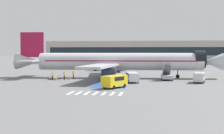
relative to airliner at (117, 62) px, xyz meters
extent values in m
plane|color=slate|center=(1.23, -0.15, -3.58)|extent=(600.00, 600.00, 0.00)
cube|color=gold|center=(0.62, 0.03, -3.58)|extent=(79.89, 4.25, 0.01)
cube|color=#2856A8|center=(0.62, -13.89, -3.58)|extent=(5.86, 12.19, 0.01)
cube|color=silver|center=(-3.58, -25.76, -3.58)|extent=(0.44, 3.60, 0.01)
cube|color=silver|center=(-2.38, -25.76, -3.58)|extent=(0.44, 3.60, 0.01)
cube|color=silver|center=(-1.18, -25.76, -3.58)|extent=(0.44, 3.60, 0.01)
cube|color=silver|center=(0.02, -25.76, -3.58)|extent=(0.44, 3.60, 0.01)
cube|color=silver|center=(1.22, -25.76, -3.58)|extent=(0.44, 3.60, 0.01)
cube|color=silver|center=(2.42, -25.76, -3.58)|extent=(0.44, 3.60, 0.01)
cube|color=silver|center=(3.62, -25.76, -3.58)|extent=(0.44, 3.60, 0.01)
cylinder|color=silver|center=(0.62, 0.03, 0.04)|extent=(36.13, 5.64, 3.82)
cone|color=silver|center=(20.69, 1.05, 0.04)|extent=(4.39, 3.95, 3.74)
cone|color=silver|center=(-20.21, -1.03, 0.04)|extent=(5.91, 3.95, 3.67)
cylinder|color=black|center=(17.82, 0.90, 0.52)|extent=(2.49, 3.97, 3.86)
cube|color=maroon|center=(0.62, 0.03, 0.23)|extent=(33.26, 5.57, 0.24)
cube|color=silver|center=(-3.18, 8.46, -0.53)|extent=(7.61, 17.02, 0.44)
cylinder|color=#38383D|center=(-1.56, 7.11, -1.89)|extent=(2.98, 2.35, 2.21)
cube|color=silver|center=(-2.31, -8.74, -0.53)|extent=(6.03, 16.79, 0.44)
cylinder|color=#38383D|center=(-0.83, -7.23, -1.89)|extent=(2.98, 2.35, 2.21)
cube|color=maroon|center=(-19.36, -0.98, 3.81)|extent=(5.36, 0.63, 5.62)
cube|color=silver|center=(-18.97, 2.67, 0.23)|extent=(3.74, 6.28, 0.24)
cube|color=silver|center=(-18.60, -4.58, 0.23)|extent=(3.74, 6.28, 0.24)
cylinder|color=#38383D|center=(13.20, 0.67, -1.75)|extent=(0.20, 0.20, 2.82)
cylinder|color=black|center=(13.20, 0.67, -3.16)|extent=(0.85, 0.32, 0.84)
cylinder|color=#38383D|center=(-1.23, 2.95, -1.78)|extent=(0.24, 0.24, 2.50)
cylinder|color=black|center=(-1.23, 2.95, -3.03)|extent=(1.13, 0.65, 1.10)
cylinder|color=#38383D|center=(-0.93, -3.06, -1.78)|extent=(0.24, 0.24, 2.50)
cylinder|color=black|center=(-0.93, -3.06, -3.03)|extent=(1.13, 0.65, 1.10)
cube|color=#ADB2BA|center=(10.73, -3.97, -2.88)|extent=(2.44, 4.91, 0.70)
cylinder|color=black|center=(9.71, -2.34, -3.23)|extent=(0.26, 0.71, 0.70)
cylinder|color=black|center=(11.58, -2.25, -3.23)|extent=(0.26, 0.71, 0.70)
cylinder|color=black|center=(9.88, -5.70, -3.23)|extent=(0.26, 0.71, 0.70)
cylinder|color=black|center=(11.75, -5.60, -3.23)|extent=(0.26, 0.71, 0.70)
cube|color=#4C4C51|center=(10.73, -3.97, -1.63)|extent=(1.64, 4.21, 1.94)
cube|color=#4C4C51|center=(10.61, -1.69, -0.74)|extent=(1.70, 1.18, 0.12)
cube|color=silver|center=(9.96, -4.01, -1.16)|extent=(0.29, 4.46, 2.66)
cube|color=silver|center=(11.50, -3.93, -1.16)|extent=(0.29, 4.46, 2.66)
cube|color=#38383D|center=(-5.19, 24.18, -2.80)|extent=(10.04, 3.87, 0.60)
cube|color=silver|center=(-9.93, 23.49, -2.30)|extent=(2.49, 2.66, 1.60)
cube|color=black|center=(-11.00, 23.34, -1.98)|extent=(0.33, 1.99, 0.70)
cylinder|color=#B7BCC4|center=(-4.76, 24.24, -1.20)|extent=(7.04, 3.53, 2.60)
cylinder|color=gold|center=(-4.76, 24.24, -1.20)|extent=(0.72, 2.67, 2.65)
cylinder|color=black|center=(-9.33, 22.38, -3.10)|extent=(0.99, 0.41, 0.96)
cylinder|color=black|center=(-9.67, 24.73, -3.10)|extent=(0.99, 0.41, 0.96)
cylinder|color=black|center=(-4.48, 23.08, -3.10)|extent=(0.99, 0.41, 0.96)
cylinder|color=black|center=(-4.82, 25.43, -3.10)|extent=(0.99, 0.41, 0.96)
cylinder|color=black|center=(-1.79, 23.47, -3.10)|extent=(0.99, 0.41, 0.96)
cylinder|color=black|center=(-2.13, 25.82, -3.10)|extent=(0.99, 0.41, 0.96)
cube|color=silver|center=(4.01, -9.57, -2.49)|extent=(2.96, 5.59, 1.53)
cube|color=black|center=(4.01, -9.57, -2.16)|extent=(2.48, 3.26, 0.55)
cylinder|color=black|center=(2.82, -8.14, -3.26)|extent=(0.33, 0.67, 0.64)
cylinder|color=black|center=(4.51, -7.78, -3.26)|extent=(0.33, 0.67, 0.64)
cylinder|color=black|center=(3.52, -11.36, -3.26)|extent=(0.33, 0.67, 0.64)
cylinder|color=black|center=(5.20, -11.00, -3.26)|extent=(0.33, 0.67, 0.64)
cube|color=silver|center=(16.54, -8.63, -2.48)|extent=(2.75, 4.60, 1.55)
cube|color=black|center=(16.54, -8.63, -2.14)|extent=(2.33, 2.72, 0.56)
cylinder|color=black|center=(17.04, -10.12, -3.26)|extent=(0.34, 0.67, 0.64)
cylinder|color=black|center=(15.42, -9.73, -3.26)|extent=(0.34, 0.67, 0.64)
cylinder|color=black|center=(17.65, -7.52, -3.26)|extent=(0.34, 0.67, 0.64)
cylinder|color=black|center=(16.03, -7.14, -3.26)|extent=(0.34, 0.67, 0.64)
cube|color=yellow|center=(1.88, -19.22, -2.40)|extent=(3.95, 5.18, 1.72)
cube|color=black|center=(1.88, -19.22, -2.02)|extent=(2.95, 3.26, 0.62)
cylinder|color=black|center=(1.95, -20.95, -3.26)|extent=(0.48, 0.66, 0.64)
cylinder|color=black|center=(0.41, -20.14, -3.26)|extent=(0.48, 0.66, 0.64)
cylinder|color=black|center=(3.36, -18.29, -3.26)|extent=(0.48, 0.66, 0.64)
cylinder|color=black|center=(1.82, -17.48, -3.26)|extent=(0.48, 0.66, 0.64)
cube|color=gray|center=(-12.77, -5.18, -3.32)|extent=(2.97, 2.78, 0.12)
cylinder|color=black|center=(-12.34, -4.04, -3.38)|extent=(0.38, 0.32, 0.40)
cylinder|color=black|center=(-11.56, -5.04, -3.38)|extent=(0.38, 0.32, 0.40)
cylinder|color=black|center=(-13.99, -5.31, -3.38)|extent=(0.38, 0.32, 0.40)
cylinder|color=black|center=(-13.20, -6.32, -3.38)|extent=(0.38, 0.32, 0.40)
cylinder|color=gray|center=(-12.25, -3.90, -2.98)|extent=(0.05, 0.05, 0.55)
cylinder|color=gray|center=(-11.41, -4.99, -2.98)|extent=(0.05, 0.05, 0.55)
cylinder|color=gray|center=(-14.14, -5.37, -2.98)|extent=(0.05, 0.05, 0.55)
cylinder|color=gray|center=(-13.29, -6.46, -2.98)|extent=(0.05, 0.05, 0.55)
cylinder|color=black|center=(-8.72, -4.84, -3.13)|extent=(0.14, 0.14, 0.89)
cylinder|color=black|center=(-8.75, -5.01, -3.13)|extent=(0.14, 0.14, 0.89)
cube|color=orange|center=(-8.73, -4.92, -2.34)|extent=(0.28, 0.45, 0.70)
cube|color=silver|center=(-8.73, -4.92, -2.34)|extent=(0.29, 0.46, 0.06)
sphere|color=tan|center=(-8.73, -4.92, -1.86)|extent=(0.24, 0.24, 0.24)
cylinder|color=#2D2D33|center=(-10.23, -6.28, -3.14)|extent=(0.14, 0.14, 0.87)
cylinder|color=#2D2D33|center=(-10.39, -6.22, -3.14)|extent=(0.14, 0.14, 0.87)
cube|color=yellow|center=(-10.31, -6.25, -2.36)|extent=(0.47, 0.35, 0.69)
cube|color=silver|center=(-10.31, -6.25, -2.36)|extent=(0.48, 0.36, 0.06)
sphere|color=tan|center=(-10.31, -6.25, -1.90)|extent=(0.24, 0.24, 0.24)
cylinder|color=black|center=(-12.56, -7.44, -3.18)|extent=(0.14, 0.14, 0.80)
cylinder|color=black|center=(-12.44, -7.31, -3.18)|extent=(0.14, 0.14, 0.80)
cube|color=yellow|center=(-12.50, -7.37, -2.46)|extent=(0.45, 0.46, 0.63)
cube|color=silver|center=(-12.50, -7.37, -2.46)|extent=(0.46, 0.47, 0.06)
sphere|color=tan|center=(-12.50, -7.37, -2.04)|extent=(0.22, 0.22, 0.22)
cylinder|color=#191E38|center=(-1.16, -6.81, -3.16)|extent=(0.14, 0.14, 0.85)
cylinder|color=#191E38|center=(-1.21, -6.97, -3.16)|extent=(0.14, 0.14, 0.85)
cube|color=yellow|center=(-1.18, -6.89, -2.40)|extent=(0.33, 0.46, 0.67)
cube|color=silver|center=(-1.18, -6.89, -2.40)|extent=(0.34, 0.48, 0.06)
sphere|color=brown|center=(-1.18, -6.89, -1.95)|extent=(0.23, 0.23, 0.23)
cone|color=orange|center=(-11.67, -7.62, -3.23)|extent=(0.63, 0.63, 0.70)
cylinder|color=white|center=(-11.67, -7.62, -3.20)|extent=(0.35, 0.35, 0.08)
cone|color=orange|center=(-9.32, -5.44, -3.25)|extent=(0.59, 0.59, 0.66)
cylinder|color=white|center=(-9.32, -5.44, -3.22)|extent=(0.32, 0.32, 0.08)
cube|color=#B2AD9E|center=(9.88, 82.54, 1.78)|extent=(108.21, 12.00, 10.72)
cube|color=#19232D|center=(9.88, 76.49, 2.31)|extent=(103.88, 0.10, 3.75)
camera|label=1|loc=(8.31, -68.56, 2.35)|focal=50.00mm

